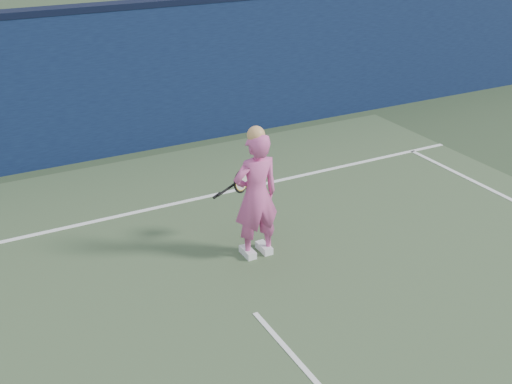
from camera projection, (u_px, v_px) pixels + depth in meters
ground at (302, 367)px, 6.35m from camera, size 80.00×80.00×0.00m
backstop_wall at (105, 85)px, 11.01m from camera, size 24.00×0.40×2.50m
wall_cap at (97, 7)px, 10.45m from camera, size 24.00×0.42×0.10m
player at (256, 195)px, 7.97m from camera, size 0.61×0.40×1.75m
racket at (240, 182)px, 8.35m from camera, size 0.60×0.19×0.32m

